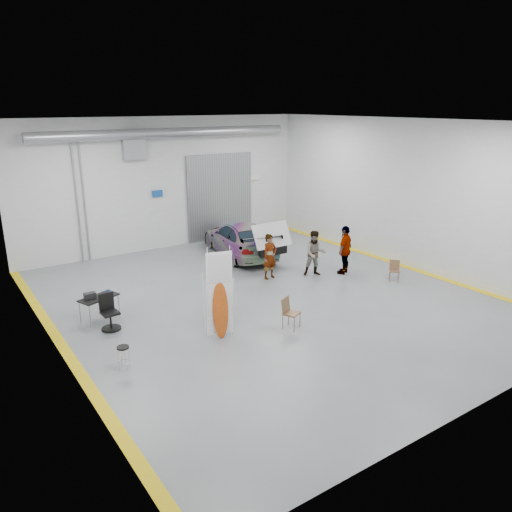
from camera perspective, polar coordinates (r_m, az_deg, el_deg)
ground at (r=17.56m, az=1.19°, el=-4.84°), size 16.00×16.00×0.00m
room_shell at (r=18.43m, az=-2.16°, el=9.35°), size 14.02×16.18×6.01m
sedan_car at (r=22.30m, az=-1.83°, el=1.97°), size 2.97×5.39×1.48m
person_a at (r=19.25m, az=1.59°, el=-0.04°), size 0.68×0.49×1.77m
person_b at (r=19.72m, az=6.76°, el=0.31°), size 1.10×1.01×1.81m
person_c at (r=20.10m, az=10.14°, el=0.71°), size 1.23×0.91×1.96m
surfboard_display at (r=14.38m, az=-3.92°, el=-5.19°), size 0.76×0.36×2.76m
folding_chair_near at (r=15.25m, az=4.03°, el=-7.20°), size 0.59×0.63×0.95m
folding_chair_far at (r=19.85m, az=15.48°, el=-2.08°), size 0.52×0.60×0.79m
shop_stool at (r=13.44m, az=-14.88°, el=-11.21°), size 0.33×0.33×0.65m
work_table at (r=16.38m, az=-17.78°, el=-4.54°), size 1.33×0.96×0.98m
office_chair at (r=15.72m, az=-16.41°, el=-6.38°), size 0.59×0.59×1.10m
trunk_lid at (r=20.27m, az=1.64°, el=2.64°), size 1.73×1.05×0.04m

